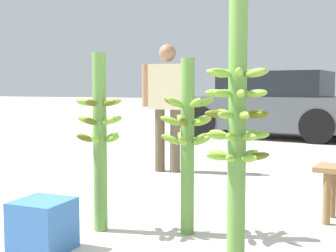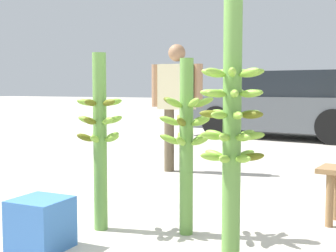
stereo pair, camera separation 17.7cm
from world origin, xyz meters
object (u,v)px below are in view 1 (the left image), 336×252
object	(u,v)px
banana_stalk_center	(187,139)
produce_crate	(43,226)
vendor_person	(167,97)
parked_car	(270,106)
banana_stalk_left	(100,137)
banana_stalk_right	(237,123)

from	to	relation	value
banana_stalk_center	produce_crate	xyz separation A→B (m)	(-0.76, -0.72, -0.54)
vendor_person	parked_car	distance (m)	4.77
banana_stalk_center	produce_crate	distance (m)	1.18
banana_stalk_left	produce_crate	distance (m)	0.78
banana_stalk_left	banana_stalk_center	world-z (taller)	banana_stalk_left
banana_stalk_right	produce_crate	distance (m)	1.45
banana_stalk_center	vendor_person	xyz separation A→B (m)	(-1.13, 2.32, 0.25)
banana_stalk_right	banana_stalk_center	bearing A→B (deg)	140.88
banana_stalk_right	vendor_person	size ratio (longest dim) A/B	1.03
banana_stalk_center	banana_stalk_left	bearing A→B (deg)	-164.44
banana_stalk_center	vendor_person	size ratio (longest dim) A/B	0.80
banana_stalk_left	banana_stalk_right	xyz separation A→B (m)	(1.10, -0.20, 0.16)
banana_stalk_left	vendor_person	bearing A→B (deg)	101.12
banana_stalk_center	parked_car	xyz separation A→B (m)	(-0.68, 7.06, -0.02)
banana_stalk_left	banana_stalk_center	xyz separation A→B (m)	(0.64, 0.18, -0.00)
parked_car	produce_crate	bearing A→B (deg)	-173.12
banana_stalk_left	banana_stalk_right	distance (m)	1.13
banana_stalk_center	produce_crate	size ratio (longest dim) A/B	3.75
parked_car	produce_crate	xyz separation A→B (m)	(-0.08, -7.79, -0.52)
vendor_person	parked_car	xyz separation A→B (m)	(0.45, 4.75, -0.28)
banana_stalk_right	vendor_person	bearing A→B (deg)	120.59
produce_crate	parked_car	bearing A→B (deg)	89.43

